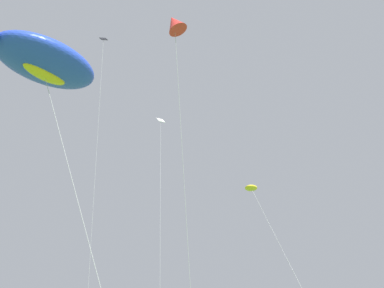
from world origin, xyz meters
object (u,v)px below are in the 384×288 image
(small_kite_triangle_green, at_px, (175,25))
(small_kite_box_yellow, at_px, (161,135))
(small_kite_tiny_distant, at_px, (252,189))
(big_show_kite, at_px, (39,60))
(small_kite_streamer_purple, at_px, (102,68))

(small_kite_triangle_green, xyz_separation_m, small_kite_box_yellow, (11.82, 16.09, 2.78))
(small_kite_tiny_distant, bearing_deg, big_show_kite, 148.03)
(big_show_kite, distance_m, small_kite_streamer_purple, 18.18)
(big_show_kite, bearing_deg, small_kite_streamer_purple, 36.55)
(small_kite_streamer_purple, xyz_separation_m, small_kite_box_yellow, (4.66, -3.42, -6.66))
(big_show_kite, xyz_separation_m, small_kite_triangle_green, (2.87, -7.29, -0.44))
(big_show_kite, bearing_deg, small_kite_tiny_distant, -35.03)
(small_kite_tiny_distant, distance_m, small_kite_box_yellow, 15.72)
(small_kite_tiny_distant, xyz_separation_m, small_kite_box_yellow, (3.53, 13.07, 7.99))
(small_kite_tiny_distant, height_order, small_kite_triangle_green, small_kite_triangle_green)
(big_show_kite, xyz_separation_m, small_kite_box_yellow, (14.68, 8.80, 2.34))
(small_kite_triangle_green, relative_size, small_kite_box_yellow, 0.76)
(small_kite_triangle_green, distance_m, small_kite_box_yellow, 20.16)
(big_show_kite, distance_m, small_kite_box_yellow, 17.28)
(big_show_kite, height_order, small_kite_triangle_green, big_show_kite)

